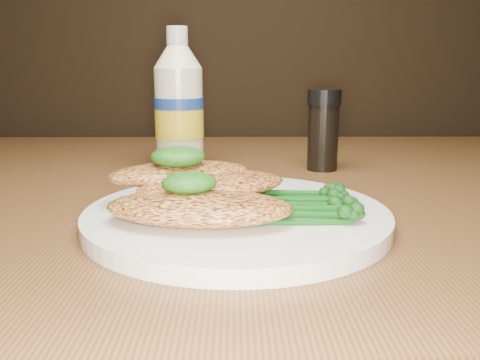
{
  "coord_description": "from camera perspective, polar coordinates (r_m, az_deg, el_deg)",
  "views": [
    {
      "loc": [
        0.04,
        0.41,
        0.9
      ],
      "look_at": [
        0.04,
        0.9,
        0.79
      ],
      "focal_mm": 38.38,
      "sensor_mm": 36.0,
      "label": 1
    }
  ],
  "objects": [
    {
      "name": "pesto_back",
      "position": [
        0.51,
        -6.93,
        2.6
      ],
      "size": [
        0.06,
        0.05,
        0.02
      ],
      "primitive_type": "ellipsoid",
      "rotation": [
        0.0,
        0.0,
        -0.04
      ],
      "color": "black",
      "rests_on": "chicken_back"
    },
    {
      "name": "broccolini_bundle",
      "position": [
        0.48,
        5.6,
        -2.09
      ],
      "size": [
        0.17,
        0.15,
        0.02
      ],
      "primitive_type": null,
      "rotation": [
        0.0,
        0.0,
        0.27
      ],
      "color": "#114F13",
      "rests_on": "plate"
    },
    {
      "name": "pesto_front",
      "position": [
        0.45,
        -5.66,
        -0.29
      ],
      "size": [
        0.06,
        0.06,
        0.02
      ],
      "primitive_type": "ellipsoid",
      "rotation": [
        0.0,
        0.0,
        0.29
      ],
      "color": "black",
      "rests_on": "chicken_front"
    },
    {
      "name": "plate",
      "position": [
        0.49,
        -0.36,
        -4.11
      ],
      "size": [
        0.29,
        0.29,
        0.01
      ],
      "primitive_type": "cylinder",
      "color": "white",
      "rests_on": "dining_table"
    },
    {
      "name": "chicken_front",
      "position": [
        0.45,
        -4.52,
        -3.05
      ],
      "size": [
        0.17,
        0.1,
        0.03
      ],
      "primitive_type": "ellipsoid",
      "rotation": [
        0.0,
        0.0,
        -0.1
      ],
      "color": "#E19947",
      "rests_on": "plate"
    },
    {
      "name": "chicken_back",
      "position": [
        0.51,
        -6.7,
        0.74
      ],
      "size": [
        0.16,
        0.11,
        0.02
      ],
      "primitive_type": "ellipsoid",
      "rotation": [
        0.0,
        0.0,
        0.3
      ],
      "color": "#E19947",
      "rests_on": "plate"
    },
    {
      "name": "mayo_bottle",
      "position": [
        0.75,
        -6.82,
        8.99
      ],
      "size": [
        0.08,
        0.08,
        0.2
      ],
      "primitive_type": null,
      "rotation": [
        0.0,
        0.0,
        0.24
      ],
      "color": "white",
      "rests_on": "dining_table"
    },
    {
      "name": "chicken_mid",
      "position": [
        0.49,
        -3.07,
        -0.63
      ],
      "size": [
        0.17,
        0.13,
        0.02
      ],
      "primitive_type": "ellipsoid",
      "rotation": [
        0.0,
        0.0,
        0.44
      ],
      "color": "#E19947",
      "rests_on": "plate"
    },
    {
      "name": "pepper_grinder",
      "position": [
        0.73,
        9.23,
        5.49
      ],
      "size": [
        0.05,
        0.05,
        0.11
      ],
      "primitive_type": null,
      "rotation": [
        0.0,
        0.0,
        0.08
      ],
      "color": "black",
      "rests_on": "dining_table"
    }
  ]
}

